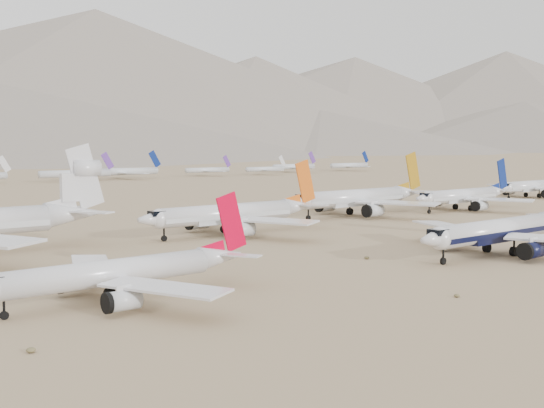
{
  "coord_description": "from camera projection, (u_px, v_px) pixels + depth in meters",
  "views": [
    {
      "loc": [
        -123.32,
        -70.06,
        21.31
      ],
      "look_at": [
        -20.47,
        53.78,
        7.0
      ],
      "focal_mm": 45.0,
      "sensor_mm": 36.0,
      "label": 1
    }
  ],
  "objects": [
    {
      "name": "row2_blue_far",
      "position": [
        533.0,
        186.0,
        270.76
      ],
      "size": [
        45.29,
        44.28,
        16.09
      ],
      "color": "silver",
      "rests_on": "ground"
    },
    {
      "name": "main_airliner",
      "position": [
        503.0,
        230.0,
        131.69
      ],
      "size": [
        47.4,
        46.3,
        16.73
      ],
      "color": "silver",
      "rests_on": "ground"
    },
    {
      "name": "second_airliner",
      "position": [
        123.0,
        272.0,
        92.35
      ],
      "size": [
        39.66,
        38.77,
        14.06
      ],
      "color": "silver",
      "rests_on": "ground"
    },
    {
      "name": "row2_gold_tail",
      "position": [
        360.0,
        198.0,
        202.0
      ],
      "size": [
        52.66,
        51.5,
        18.75
      ],
      "color": "silver",
      "rests_on": "ground"
    },
    {
      "name": "row2_orange_tail",
      "position": [
        234.0,
        214.0,
        160.36
      ],
      "size": [
        48.44,
        47.38,
        17.28
      ],
      "color": "silver",
      "rests_on": "ground"
    },
    {
      "name": "distant_storage_row",
      "position": [
        28.0,
        175.0,
        372.27
      ],
      "size": [
        570.1,
        52.63,
        15.78
      ],
      "color": "silver",
      "rests_on": "ground"
    },
    {
      "name": "foothills",
      "position": [
        143.0,
        120.0,
        1306.18
      ],
      "size": [
        4637.5,
        1395.0,
        155.0
      ],
      "color": "slate",
      "rests_on": "ground"
    },
    {
      "name": "row2_navy_widebody",
      "position": [
        464.0,
        196.0,
        218.74
      ],
      "size": [
        46.11,
        45.09,
        16.4
      ],
      "color": "silver",
      "rests_on": "ground"
    },
    {
      "name": "ground",
      "position": [
        526.0,
        252.0,
        134.05
      ],
      "size": [
        7000.0,
        7000.0,
        0.0
      ],
      "primitive_type": "plane",
      "color": "#907254",
      "rests_on": "ground"
    }
  ]
}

